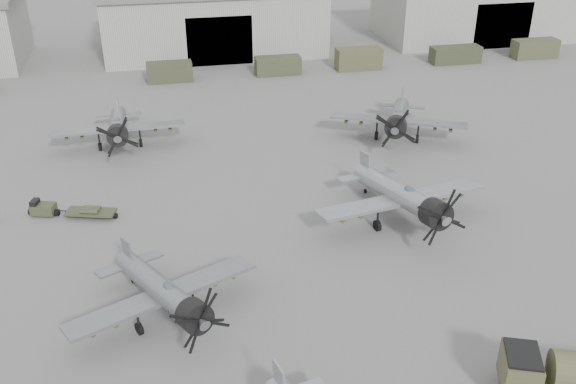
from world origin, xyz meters
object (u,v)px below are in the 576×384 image
at_px(aircraft_far_0, 118,127).
at_px(tug_trailer, 61,210).
at_px(aircraft_mid_1, 165,293).
at_px(aircraft_far_1, 398,118).
at_px(aircraft_mid_2, 404,197).

height_order(aircraft_far_0, tug_trailer, aircraft_far_0).
relative_size(aircraft_mid_1, aircraft_far_1, 0.91).
xyz_separation_m(aircraft_mid_2, tug_trailer, (-23.90, 6.44, -1.84)).
distance_m(aircraft_mid_1, aircraft_far_0, 25.43).
relative_size(aircraft_mid_1, aircraft_mid_2, 0.86).
distance_m(aircraft_far_1, tug_trailer, 29.96).
xyz_separation_m(aircraft_mid_1, aircraft_mid_2, (16.78, 7.40, 0.25)).
bearing_deg(aircraft_far_0, tug_trailer, -111.07).
bearing_deg(aircraft_far_1, aircraft_mid_2, -84.49).
distance_m(aircraft_mid_2, aircraft_far_1, 15.18).
height_order(aircraft_mid_2, tug_trailer, aircraft_mid_2).
bearing_deg(aircraft_mid_2, aircraft_far_0, 127.57).
bearing_deg(aircraft_mid_2, tug_trailer, 154.35).
bearing_deg(tug_trailer, aircraft_far_1, 32.10).
xyz_separation_m(aircraft_mid_1, tug_trailer, (-7.12, 13.84, -1.59)).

